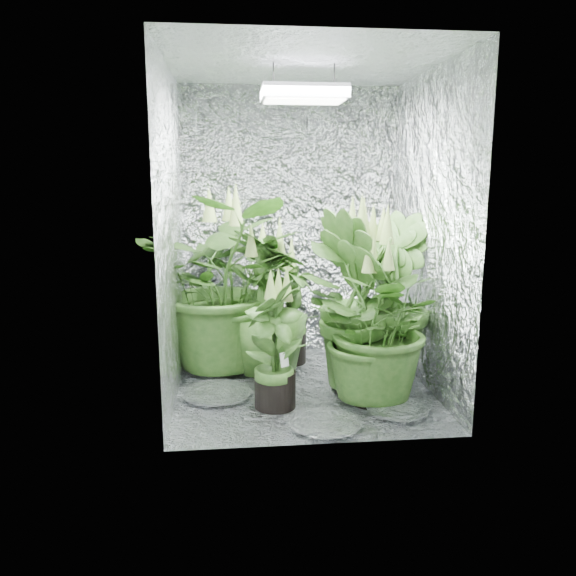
% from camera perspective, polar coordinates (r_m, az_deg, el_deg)
% --- Properties ---
extents(ground, '(1.60, 1.60, 0.00)m').
position_cam_1_polar(ground, '(3.72, 1.46, -10.00)').
color(ground, silver).
rests_on(ground, ground).
extents(walls, '(1.62, 1.62, 2.00)m').
position_cam_1_polar(walls, '(3.48, 1.54, 5.52)').
color(walls, silver).
rests_on(walls, ground).
extents(ceiling, '(1.60, 1.60, 0.01)m').
position_cam_1_polar(ceiling, '(3.53, 1.64, 21.91)').
color(ceiling, silver).
rests_on(ceiling, walls).
extents(grow_lamp, '(0.50, 0.30, 0.22)m').
position_cam_1_polar(grow_lamp, '(3.50, 1.62, 19.11)').
color(grow_lamp, gray).
rests_on(grow_lamp, ceiling).
extents(plant_a, '(1.25, 1.25, 1.31)m').
position_cam_1_polar(plant_a, '(3.89, -6.51, 0.52)').
color(plant_a, black).
rests_on(plant_a, ground).
extents(plant_b, '(0.57, 0.57, 0.93)m').
position_cam_1_polar(plant_b, '(4.07, 0.10, -1.84)').
color(plant_b, black).
rests_on(plant_b, ground).
extents(plant_c, '(0.66, 0.66, 1.19)m').
position_cam_1_polar(plant_c, '(3.75, 10.27, -1.15)').
color(plant_c, black).
rests_on(plant_c, ground).
extents(plant_d, '(0.78, 0.78, 1.07)m').
position_cam_1_polar(plant_d, '(3.81, -2.14, -1.63)').
color(plant_d, black).
rests_on(plant_d, ground).
extents(plant_e, '(0.85, 0.85, 1.02)m').
position_cam_1_polar(plant_e, '(3.36, 8.65, -3.76)').
color(plant_e, black).
rests_on(plant_e, ground).
extents(plant_f, '(0.56, 0.56, 0.84)m').
position_cam_1_polar(plant_f, '(3.29, -1.34, -5.87)').
color(plant_f, black).
rests_on(plant_f, ground).
extents(plant_g, '(0.70, 0.70, 1.24)m').
position_cam_1_polar(plant_g, '(3.56, 7.21, -1.30)').
color(plant_g, black).
rests_on(plant_g, ground).
extents(circulation_fan, '(0.18, 0.27, 0.33)m').
position_cam_1_polar(circulation_fan, '(4.18, 9.17, -5.69)').
color(circulation_fan, black).
rests_on(circulation_fan, ground).
extents(plant_label, '(0.06, 0.05, 0.09)m').
position_cam_1_polar(plant_label, '(3.30, -0.38, -7.28)').
color(plant_label, white).
rests_on(plant_label, plant_f).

